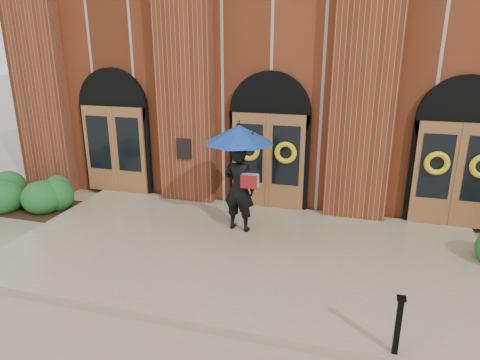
% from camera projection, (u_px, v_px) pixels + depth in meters
% --- Properties ---
extents(ground, '(90.00, 90.00, 0.00)m').
position_uv_depth(ground, '(239.00, 258.00, 9.09)').
color(ground, gray).
rests_on(ground, ground).
extents(landing, '(10.00, 5.30, 0.15)m').
position_uv_depth(landing, '(241.00, 252.00, 9.20)').
color(landing, gray).
rests_on(landing, ground).
extents(church_building, '(16.20, 12.53, 7.00)m').
position_uv_depth(church_building, '(304.00, 66.00, 16.03)').
color(church_building, maroon).
rests_on(church_building, ground).
extents(man_with_umbrella, '(1.76, 1.76, 2.49)m').
position_uv_depth(man_with_umbrella, '(239.00, 158.00, 9.59)').
color(man_with_umbrella, black).
rests_on(man_with_umbrella, landing).
extents(metal_post, '(0.12, 0.12, 0.92)m').
position_uv_depth(metal_post, '(398.00, 324.00, 5.96)').
color(metal_post, black).
rests_on(metal_post, landing).
extents(hedge_wall_left, '(3.23, 1.29, 0.83)m').
position_uv_depth(hedge_wall_left, '(29.00, 194.00, 11.67)').
color(hedge_wall_left, '#1A4F1E').
rests_on(hedge_wall_left, ground).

